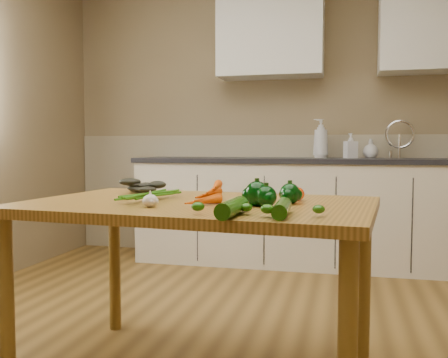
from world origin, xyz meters
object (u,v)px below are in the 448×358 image
object	(u,v)px
tomato_b	(288,193)
zucchini_a	(282,208)
carrot_bunch	(192,194)
soap_bottle_b	(351,146)
table	(198,222)
pepper_b	(290,194)
pepper_a	(257,194)
tomato_c	(297,194)
leafy_greens	(141,183)
tomato_a	(261,191)
garlic_bulb	(150,201)
zucchini_b	(232,208)
soap_bottle_c	(371,148)
pepper_c	(266,197)
soap_bottle_a	(321,138)

from	to	relation	value
tomato_b	zucchini_a	world-z (taller)	tomato_b
zucchini_a	carrot_bunch	bearing A→B (deg)	142.41
soap_bottle_b	table	bearing A→B (deg)	51.59
pepper_b	pepper_a	bearing A→B (deg)	-138.40
tomato_b	tomato_c	distance (m)	0.04
leafy_greens	tomato_c	xyz separation A→B (m)	(0.79, -0.18, -0.02)
soap_bottle_b	tomato_c	world-z (taller)	soap_bottle_b
leafy_greens	tomato_c	bearing A→B (deg)	-12.95
leafy_greens	zucchini_a	world-z (taller)	leafy_greens
tomato_a	zucchini_a	size ratio (longest dim) A/B	0.33
leafy_greens	tomato_b	xyz separation A→B (m)	(0.75, -0.17, -0.02)
tomato_a	garlic_bulb	bearing A→B (deg)	-132.98
leafy_greens	pepper_a	world-z (taller)	leafy_greens
tomato_c	zucchini_a	distance (m)	0.47
zucchini_b	pepper_b	bearing A→B (deg)	69.62
pepper_b	tomato_a	bearing A→B (deg)	133.65
soap_bottle_b	zucchini_b	size ratio (longest dim) A/B	0.87
tomato_c	pepper_a	bearing A→B (deg)	-121.64
tomato_c	tomato_b	bearing A→B (deg)	162.40
pepper_a	zucchini_a	size ratio (longest dim) A/B	0.40
pepper_a	tomato_c	size ratio (longest dim) A/B	1.48
tomato_c	zucchini_a	size ratio (longest dim) A/B	0.27
garlic_bulb	tomato_a	world-z (taller)	tomato_a
pepper_a	zucchini_a	world-z (taller)	pepper_a
tomato_c	leafy_greens	bearing A→B (deg)	167.05
table	pepper_b	bearing A→B (deg)	6.53
tomato_a	zucchini_a	xyz separation A→B (m)	(0.16, -0.50, -0.01)
table	zucchini_a	distance (m)	0.54
tomato_a	leafy_greens	bearing A→B (deg)	166.95
soap_bottle_c	tomato_c	xyz separation A→B (m)	(-0.40, -2.24, -0.18)
tomato_c	pepper_b	bearing A→B (deg)	-98.64
pepper_b	pepper_c	bearing A→B (deg)	-120.81
tomato_c	zucchini_b	bearing A→B (deg)	-107.89
tomato_a	pepper_b	bearing A→B (deg)	-46.35
soap_bottle_a	carrot_bunch	world-z (taller)	soap_bottle_a
carrot_bunch	tomato_c	bearing A→B (deg)	24.58
table	soap_bottle_a	size ratio (longest dim) A/B	4.52
soap_bottle_b	tomato_b	distance (m)	2.20
leafy_greens	pepper_b	bearing A→B (deg)	-20.94
garlic_bulb	zucchini_b	world-z (taller)	zucchini_b
soap_bottle_b	tomato_b	xyz separation A→B (m)	(-0.27, -2.17, -0.21)
soap_bottle_a	carrot_bunch	xyz separation A→B (m)	(-0.41, -2.40, -0.26)
table	tomato_c	size ratio (longest dim) A/B	23.48
carrot_bunch	pepper_c	bearing A→B (deg)	-10.63
leafy_greens	carrot_bunch	bearing A→B (deg)	-41.93
pepper_c	soap_bottle_c	bearing A→B (deg)	78.76
soap_bottle_b	soap_bottle_c	xyz separation A→B (m)	(0.16, 0.06, -0.02)
zucchini_b	tomato_c	bearing A→B (deg)	72.11
zucchini_a	leafy_greens	bearing A→B (deg)	140.32
table	zucchini_a	size ratio (longest dim) A/B	6.28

